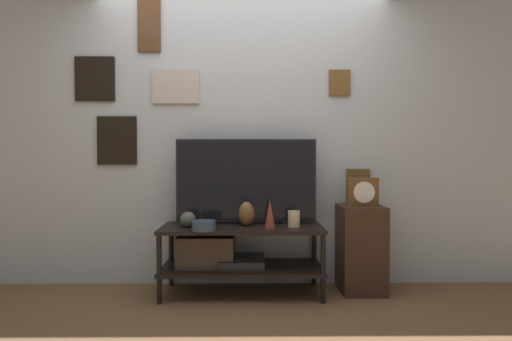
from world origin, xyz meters
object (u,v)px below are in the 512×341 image
at_px(vase_urn_stoneware, 247,214).
at_px(vase_slim_bronze, 270,214).
at_px(television, 246,181).
at_px(mantel_clock, 362,192).
at_px(vase_round_glass, 188,219).
at_px(vase_wide_bowl, 204,226).
at_px(candle_jar, 294,219).

bearing_deg(vase_urn_stoneware, vase_slim_bronze, -32.32).
distance_m(television, mantel_clock, 0.97).
bearing_deg(vase_round_glass, vase_urn_stoneware, 6.63).
relative_size(television, vase_round_glass, 9.41).
relative_size(vase_wide_bowl, candle_jar, 1.43).
bearing_deg(vase_round_glass, mantel_clock, 3.94).
bearing_deg(vase_slim_bronze, candle_jar, 19.67).
bearing_deg(vase_wide_bowl, mantel_clock, 10.85).
bearing_deg(vase_round_glass, vase_slim_bronze, -5.48).
distance_m(vase_round_glass, vase_urn_stoneware, 0.47).
bearing_deg(mantel_clock, vase_urn_stoneware, -177.37).
distance_m(television, vase_slim_bronze, 0.38).
distance_m(vase_wide_bowl, vase_slim_bronze, 0.52).
distance_m(vase_slim_bronze, mantel_clock, 0.80).
relative_size(candle_jar, mantel_clock, 0.53).
relative_size(television, vase_urn_stoneware, 5.90).
distance_m(vase_wide_bowl, candle_jar, 0.72).
distance_m(vase_round_glass, candle_jar, 0.85).
xyz_separation_m(vase_wide_bowl, mantel_clock, (1.28, 0.24, 0.24)).
xyz_separation_m(television, vase_wide_bowl, (-0.32, -0.31, -0.33)).
bearing_deg(vase_wide_bowl, television, 43.88).
bearing_deg(television, mantel_clock, -3.61).
bearing_deg(television, vase_slim_bronze, -49.41).
xyz_separation_m(vase_round_glass, vase_urn_stoneware, (0.47, 0.05, 0.04)).
xyz_separation_m(vase_slim_bronze, candle_jar, (0.20, 0.07, -0.05)).
height_order(vase_wide_bowl, vase_urn_stoneware, vase_urn_stoneware).
relative_size(vase_wide_bowl, vase_round_glass, 1.48).
height_order(television, candle_jar, television).
bearing_deg(vase_slim_bronze, mantel_clock, 11.77).
relative_size(vase_round_glass, vase_urn_stoneware, 0.63).
xyz_separation_m(vase_wide_bowl, vase_slim_bronze, (0.51, 0.08, 0.08)).
bearing_deg(mantel_clock, vase_wide_bowl, -169.15).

